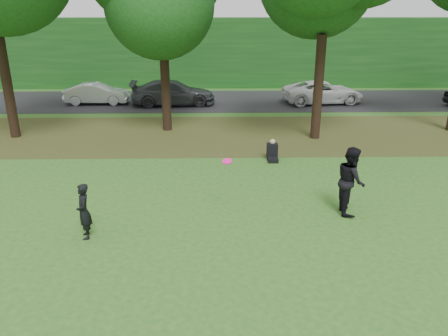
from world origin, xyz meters
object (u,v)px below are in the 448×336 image
(player_right, at_px, (351,180))
(frisbee, at_px, (227,161))
(player_left, at_px, (84,211))
(seated_person, at_px, (272,152))

(player_right, bearing_deg, frisbee, 97.32)
(player_left, height_order, player_right, player_right)
(player_left, bearing_deg, frisbee, 87.76)
(player_left, distance_m, seated_person, 8.38)
(player_right, distance_m, seated_person, 5.10)
(seated_person, bearing_deg, player_left, -132.10)
(player_left, relative_size, frisbee, 4.42)
(player_left, xyz_separation_m, player_right, (7.34, 1.37, 0.25))
(frisbee, relative_size, seated_person, 0.41)
(player_right, relative_size, seated_person, 2.42)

